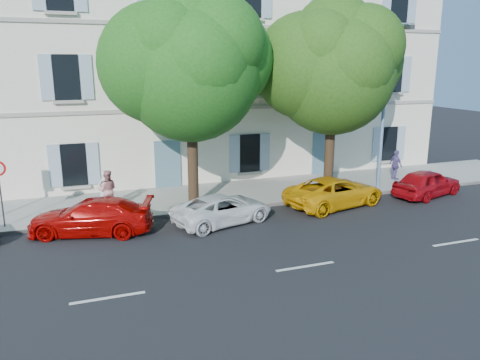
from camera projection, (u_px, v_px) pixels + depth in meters
name	position (u px, v px, depth m)	size (l,w,h in m)	color
ground	(258.00, 226.00, 18.33)	(90.00, 90.00, 0.00)	black
sidewalk	(223.00, 195.00, 22.37)	(36.00, 4.50, 0.15)	#A09E96
kerb	(238.00, 208.00, 20.39)	(36.00, 0.16, 0.16)	#9E998E
building	(191.00, 67.00, 26.19)	(28.00, 7.00, 12.00)	white
car_red_coupe	(91.00, 217.00, 17.39)	(1.85, 4.54, 1.32)	#A80604
car_white_coupe	(223.00, 209.00, 18.59)	(1.91, 4.13, 1.15)	white
car_yellow_supercar	(335.00, 192.00, 20.80)	(2.18, 4.72, 1.31)	#EBA209
car_red_hatchback	(427.00, 183.00, 22.32)	(1.57, 3.89, 1.33)	#A60A11
tree_left	(190.00, 72.00, 18.97)	(5.73, 5.73, 8.88)	#3A2819
tree_right	(333.00, 73.00, 21.48)	(5.67, 5.67, 8.74)	#3A2819
street_lamp	(386.00, 100.00, 21.89)	(0.25, 1.65, 7.75)	#7293BF
pedestrian_a	(105.00, 189.00, 20.07)	(0.59, 0.39, 1.61)	silver
pedestrian_b	(107.00, 190.00, 19.78)	(0.83, 0.64, 1.70)	#CF8485
pedestrian_c	(396.00, 165.00, 24.86)	(0.94, 0.39, 1.61)	#665399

